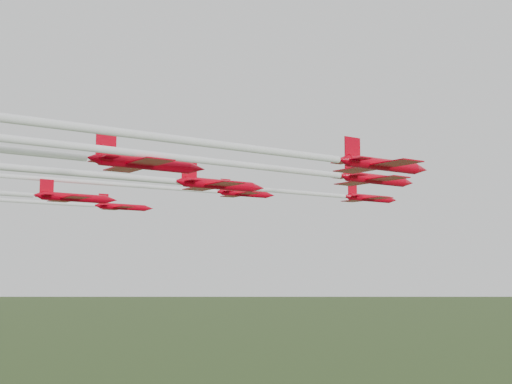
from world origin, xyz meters
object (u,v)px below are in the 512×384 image
Objects in this scene: jet_row3_left at (43,202)px; jet_row3_mid at (128,177)px; jet_row2_left at (174,188)px; jet_row3_right at (252,149)px; jet_lead at (288,191)px; jet_row2_right at (289,170)px; jet_row4_right at (42,153)px.

jet_row3_mid is at bearing -2.43° from jet_row3_left.
jet_row2_left is 40.87m from jet_row3_right.
jet_row2_right is (10.08, -15.64, 0.11)m from jet_lead.
jet_row2_left reaches higher than jet_lead.
jet_lead is at bearing 34.85° from jet_row3_left.
jet_row3_mid reaches higher than jet_row2_right.
jet_row2_left reaches higher than jet_row2_right.
jet_row2_right is 1.04× the size of jet_row3_left.
jet_row2_left is at bearing -141.68° from jet_lead.
jet_lead is 37.50m from jet_row3_left.
jet_row2_left reaches higher than jet_row3_left.
jet_row3_left is 0.98× the size of jet_row3_mid.
jet_row2_right is 0.97× the size of jet_row3_right.
jet_row2_left is 0.90× the size of jet_row3_mid.
jet_row3_right is 1.21× the size of jet_row4_right.
jet_row3_left is at bearing 161.97° from jet_row4_right.
jet_row3_mid is (-16.99, -6.01, -0.06)m from jet_row2_right.
jet_row2_right reaches higher than jet_lead.
jet_row3_mid is (8.31, -16.33, -0.91)m from jet_row2_left.
jet_row3_left is 44.37m from jet_row4_right.
jet_row3_mid is (28.77, -10.13, 0.36)m from jet_row3_left.
jet_row2_left is 27.34m from jet_row2_right.
jet_row3_right is at bearing -2.64° from jet_row3_mid.
jet_row4_right reaches higher than jet_row3_left.
jet_row2_right is at bearing -1.82° from jet_row2_left.
jet_lead is 16.16m from jet_row2_left.
jet_row3_mid is (-6.92, -21.65, 0.05)m from jet_lead.
jet_row3_left is at bearing 179.61° from jet_row3_mid.
jet_lead is at bearing 91.28° from jet_row3_mid.
jet_row2_right is at bearing 11.82° from jet_row3_left.
jet_row4_right is (35.76, -26.27, -0.01)m from jet_row3_left.
jet_row4_right is at bearing -44.40° from jet_row2_left.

